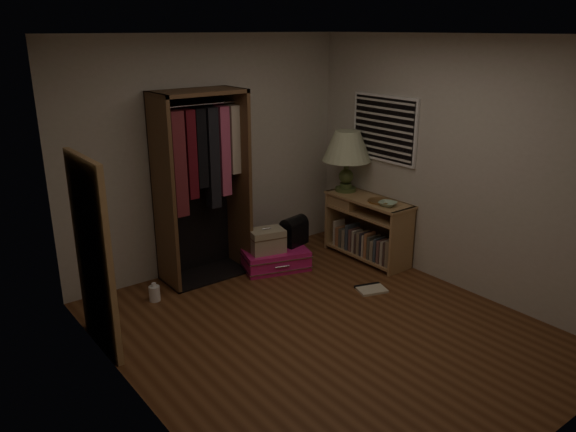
{
  "coord_description": "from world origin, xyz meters",
  "views": [
    {
      "loc": [
        -3.05,
        -3.4,
        2.65
      ],
      "look_at": [
        0.3,
        0.95,
        0.8
      ],
      "focal_mm": 35.0,
      "sensor_mm": 36.0,
      "label": 1
    }
  ],
  "objects_px": {
    "pink_suitcase": "(274,258)",
    "black_bag": "(294,230)",
    "open_wardrobe": "(201,170)",
    "floor_mirror": "(94,256)",
    "table_lamp": "(347,147)",
    "train_case": "(267,240)",
    "console_bookshelf": "(365,226)",
    "white_jug": "(155,293)"
  },
  "relations": [
    {
      "from": "floor_mirror",
      "to": "pink_suitcase",
      "type": "height_order",
      "value": "floor_mirror"
    },
    {
      "from": "floor_mirror",
      "to": "table_lamp",
      "type": "relative_size",
      "value": 2.31
    },
    {
      "from": "train_case",
      "to": "pink_suitcase",
      "type": "bearing_deg",
      "value": 20.29
    },
    {
      "from": "floor_mirror",
      "to": "train_case",
      "type": "distance_m",
      "value": 2.17
    },
    {
      "from": "table_lamp",
      "to": "floor_mirror",
      "type": "bearing_deg",
      "value": -172.89
    },
    {
      "from": "open_wardrobe",
      "to": "black_bag",
      "type": "height_order",
      "value": "open_wardrobe"
    },
    {
      "from": "train_case",
      "to": "table_lamp",
      "type": "bearing_deg",
      "value": 11.99
    },
    {
      "from": "black_bag",
      "to": "open_wardrobe",
      "type": "bearing_deg",
      "value": 149.77
    },
    {
      "from": "train_case",
      "to": "black_bag",
      "type": "bearing_deg",
      "value": 12.97
    },
    {
      "from": "black_bag",
      "to": "pink_suitcase",
      "type": "bearing_deg",
      "value": 164.53
    },
    {
      "from": "open_wardrobe",
      "to": "pink_suitcase",
      "type": "distance_m",
      "value": 1.35
    },
    {
      "from": "table_lamp",
      "to": "black_bag",
      "type": "bearing_deg",
      "value": 177.86
    },
    {
      "from": "floor_mirror",
      "to": "pink_suitcase",
      "type": "relative_size",
      "value": 1.94
    },
    {
      "from": "open_wardrobe",
      "to": "white_jug",
      "type": "height_order",
      "value": "open_wardrobe"
    },
    {
      "from": "white_jug",
      "to": "open_wardrobe",
      "type": "bearing_deg",
      "value": 18.97
    },
    {
      "from": "console_bookshelf",
      "to": "white_jug",
      "type": "bearing_deg",
      "value": 169.26
    },
    {
      "from": "floor_mirror",
      "to": "train_case",
      "type": "height_order",
      "value": "floor_mirror"
    },
    {
      "from": "floor_mirror",
      "to": "white_jug",
      "type": "relative_size",
      "value": 8.66
    },
    {
      "from": "console_bookshelf",
      "to": "black_bag",
      "type": "relative_size",
      "value": 3.27
    },
    {
      "from": "train_case",
      "to": "white_jug",
      "type": "distance_m",
      "value": 1.38
    },
    {
      "from": "floor_mirror",
      "to": "open_wardrobe",
      "type": "bearing_deg",
      "value": 27.72
    },
    {
      "from": "black_bag",
      "to": "console_bookshelf",
      "type": "bearing_deg",
      "value": -38.8
    },
    {
      "from": "open_wardrobe",
      "to": "table_lamp",
      "type": "xyz_separation_m",
      "value": [
        1.78,
        -0.36,
        0.08
      ]
    },
    {
      "from": "open_wardrobe",
      "to": "floor_mirror",
      "type": "relative_size",
      "value": 1.21
    },
    {
      "from": "open_wardrobe",
      "to": "floor_mirror",
      "type": "bearing_deg",
      "value": -152.28
    },
    {
      "from": "console_bookshelf",
      "to": "train_case",
      "type": "bearing_deg",
      "value": 160.92
    },
    {
      "from": "open_wardrobe",
      "to": "train_case",
      "type": "height_order",
      "value": "open_wardrobe"
    },
    {
      "from": "console_bookshelf",
      "to": "table_lamp",
      "type": "distance_m",
      "value": 0.97
    },
    {
      "from": "table_lamp",
      "to": "white_jug",
      "type": "bearing_deg",
      "value": 177.53
    },
    {
      "from": "console_bookshelf",
      "to": "open_wardrobe",
      "type": "xyz_separation_m",
      "value": [
        -1.77,
        0.73,
        0.81
      ]
    },
    {
      "from": "floor_mirror",
      "to": "black_bag",
      "type": "relative_size",
      "value": 4.96
    },
    {
      "from": "console_bookshelf",
      "to": "black_bag",
      "type": "bearing_deg",
      "value": 152.84
    },
    {
      "from": "pink_suitcase",
      "to": "train_case",
      "type": "distance_m",
      "value": 0.28
    },
    {
      "from": "pink_suitcase",
      "to": "console_bookshelf",
      "type": "bearing_deg",
      "value": -4.07
    },
    {
      "from": "open_wardrobe",
      "to": "table_lamp",
      "type": "distance_m",
      "value": 1.82
    },
    {
      "from": "floor_mirror",
      "to": "black_bag",
      "type": "bearing_deg",
      "value": 9.99
    },
    {
      "from": "pink_suitcase",
      "to": "black_bag",
      "type": "relative_size",
      "value": 2.56
    },
    {
      "from": "black_bag",
      "to": "white_jug",
      "type": "height_order",
      "value": "black_bag"
    },
    {
      "from": "black_bag",
      "to": "table_lamp",
      "type": "bearing_deg",
      "value": -13.77
    },
    {
      "from": "floor_mirror",
      "to": "console_bookshelf",
      "type": "bearing_deg",
      "value": 0.63
    },
    {
      "from": "table_lamp",
      "to": "open_wardrobe",
      "type": "bearing_deg",
      "value": 168.41
    },
    {
      "from": "console_bookshelf",
      "to": "floor_mirror",
      "type": "height_order",
      "value": "floor_mirror"
    }
  ]
}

